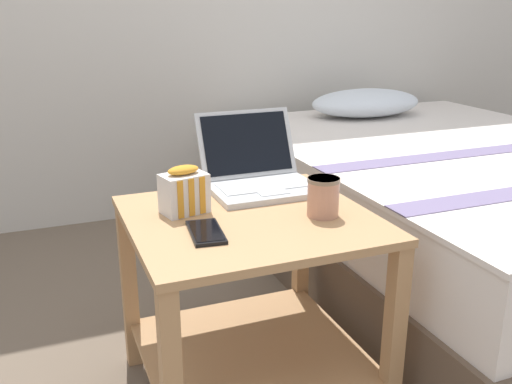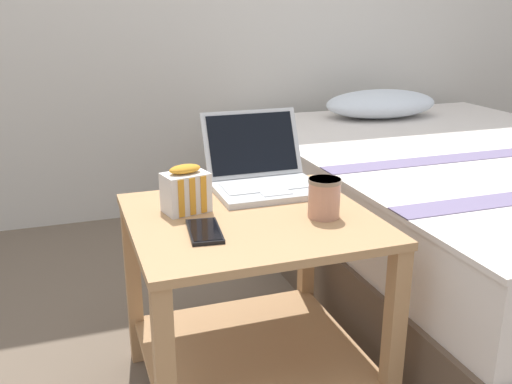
% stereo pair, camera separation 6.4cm
% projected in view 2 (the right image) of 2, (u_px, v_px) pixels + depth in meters
% --- Properties ---
extents(bed, '(1.50, 2.03, 0.67)m').
position_uv_depth(bed, '(467.00, 209.00, 2.38)').
color(bed, brown).
rests_on(bed, ground_plane).
extents(bedside_table, '(0.64, 0.60, 0.55)m').
position_uv_depth(bedside_table, '(251.00, 282.00, 1.57)').
color(bedside_table, tan).
rests_on(bedside_table, ground_plane).
extents(laptop, '(0.31, 0.31, 0.22)m').
position_uv_depth(laptop, '(263.00, 174.00, 1.73)').
color(laptop, '#B7BABC').
rests_on(laptop, bedside_table).
extents(mug_front_left, '(0.09, 0.13, 0.10)m').
position_uv_depth(mug_front_left, '(324.00, 196.00, 1.49)').
color(mug_front_left, tan).
rests_on(mug_front_left, bedside_table).
extents(snack_bag, '(0.13, 0.11, 0.13)m').
position_uv_depth(snack_bag, '(186.00, 190.00, 1.53)').
color(snack_bag, silver).
rests_on(snack_bag, bedside_table).
extents(cell_phone, '(0.10, 0.17, 0.01)m').
position_uv_depth(cell_phone, '(205.00, 231.00, 1.40)').
color(cell_phone, black).
rests_on(cell_phone, bedside_table).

